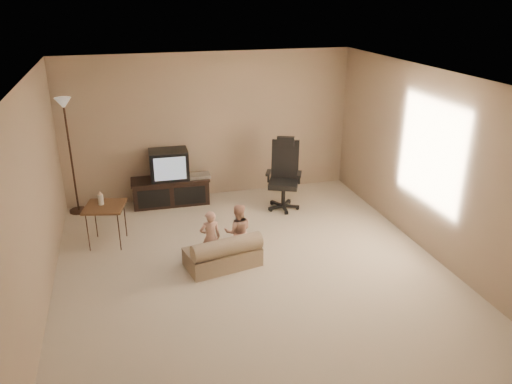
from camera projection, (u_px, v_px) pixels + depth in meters
floor at (252, 269)px, 6.60m from camera, size 5.50×5.50×0.00m
room_shell at (251, 160)px, 6.03m from camera, size 5.50×5.50×5.50m
tv_stand at (171, 182)px, 8.49m from camera, size 1.34×0.53×0.95m
office_chair at (284, 183)px, 8.33m from camera, size 0.72×0.74×1.19m
side_table at (104, 207)px, 7.05m from camera, size 0.64×0.64×0.81m
floor_lamp at (67, 131)px, 7.79m from camera, size 0.30×0.30×1.90m
child_sofa at (224, 254)px, 6.58m from camera, size 1.04×0.71×0.47m
toddler_left at (210, 238)px, 6.59m from camera, size 0.29×0.21×0.77m
toddler_right at (238, 232)px, 6.74m from camera, size 0.41×0.26×0.79m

